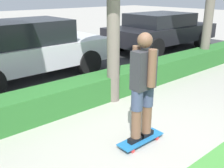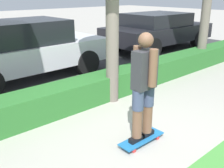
{
  "view_description": "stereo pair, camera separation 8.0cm",
  "coord_description": "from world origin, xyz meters",
  "views": [
    {
      "loc": [
        -2.75,
        -2.52,
        2.18
      ],
      "look_at": [
        -0.07,
        0.6,
        0.72
      ],
      "focal_mm": 42.0,
      "sensor_mm": 36.0,
      "label": 1
    },
    {
      "loc": [
        -2.81,
        -2.47,
        2.18
      ],
      "look_at": [
        -0.07,
        0.6,
        0.72
      ],
      "focal_mm": 42.0,
      "sensor_mm": 36.0,
      "label": 2
    }
  ],
  "objects": [
    {
      "name": "hedge_row",
      "position": [
        0.0,
        1.6,
        0.26
      ],
      "size": [
        18.4,
        0.6,
        0.52
      ],
      "color": "#2D702D",
      "rests_on": "ground_plane"
    },
    {
      "name": "skateboard",
      "position": [
        -0.18,
        -0.19,
        0.07
      ],
      "size": [
        0.77,
        0.24,
        0.09
      ],
      "color": "#1E6BAD",
      "rests_on": "ground_plane"
    },
    {
      "name": "street_asphalt",
      "position": [
        0.0,
        4.2,
        0.0
      ],
      "size": [
        18.4,
        5.0,
        0.01
      ],
      "color": "#38383A",
      "rests_on": "ground_plane"
    },
    {
      "name": "ground_plane",
      "position": [
        0.0,
        0.0,
        0.0
      ],
      "size": [
        60.0,
        60.0,
        0.0
      ],
      "primitive_type": "plane",
      "color": "#ADA89E"
    },
    {
      "name": "skater_person",
      "position": [
        -0.18,
        -0.19,
        0.93
      ],
      "size": [
        0.48,
        0.41,
        1.59
      ],
      "color": "black",
      "rests_on": "skateboard"
    },
    {
      "name": "parked_car_rear",
      "position": [
        5.43,
        4.07,
        0.76
      ],
      "size": [
        4.58,
        2.07,
        1.4
      ],
      "rotation": [
        0.0,
        0.0,
        -0.02
      ],
      "color": "black",
      "rests_on": "ground_plane"
    },
    {
      "name": "parked_car_middle",
      "position": [
        -0.04,
        3.97,
        0.79
      ],
      "size": [
        4.26,
        1.87,
        1.5
      ],
      "rotation": [
        0.0,
        0.0,
        0.02
      ],
      "color": "silver",
      "rests_on": "ground_plane"
    }
  ]
}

